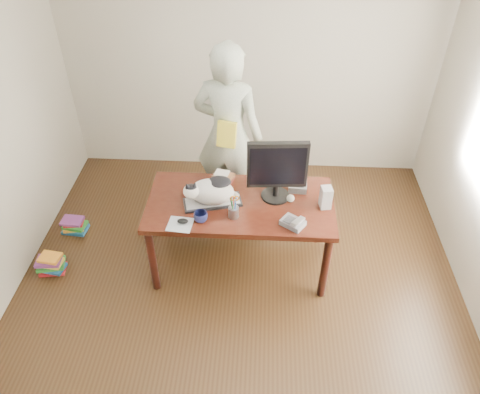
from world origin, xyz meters
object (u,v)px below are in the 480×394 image
mouse (183,221)px  speaker (326,197)px  baseball (291,198)px  desk (241,209)px  pen_cup (234,211)px  person (228,136)px  book_pile_b (74,225)px  phone (293,223)px  coffee_mug (201,217)px  monitor (277,168)px  book_pile_a (51,264)px  keyboard (213,202)px  book_stack (223,177)px  calculator (298,184)px  cat (210,191)px

mouse → speaker: (1.17, 0.28, 0.08)m
mouse → baseball: baseball is taller
desk → pen_cup: (-0.04, -0.26, 0.21)m
speaker → person: size_ratio=0.11×
book_pile_b → pen_cup: bearing=-17.7°
pen_cup → person: (-0.11, 0.96, 0.12)m
desk → phone: 0.59m
coffee_mug → monitor: bearing=28.4°
mouse → book_pile_a: size_ratio=0.35×
keyboard → book_pile_b: bearing=151.5°
book_stack → book_pile_b: bearing=-161.0°
desk → keyboard: 0.30m
speaker → person: person is taller
speaker → calculator: 0.34m
monitor → cat: bearing=-173.7°
mouse → calculator: 1.09m
cat → book_stack: 0.37m
baseball → calculator: 0.22m
keyboard → book_pile_a: bearing=172.3°
monitor → coffee_mug: 0.74m
cat → book_pile_b: cat is taller
keyboard → pen_cup: bearing=-53.8°
baseball → book_pile_b: bearing=171.7°
keyboard → book_pile_b: 1.68m
book_pile_a → book_pile_b: book_pile_a is taller
phone → calculator: phone is taller
mouse → book_stack: 0.66m
person → book_pile_b: bearing=28.1°
cat → phone: 0.74m
desk → phone: bearing=-37.6°
monitor → phone: (0.14, -0.34, -0.29)m
keyboard → calculator: 0.78m
baseball → cat: bearing=-174.2°
calculator → keyboard: bearing=-155.4°
desk → calculator: (0.50, 0.17, 0.18)m
book_stack → person: size_ratio=0.12×
desk → mouse: bearing=-140.9°
coffee_mug → person: (0.15, 1.03, 0.14)m
book_pile_a → cat: bearing=6.4°
mouse → calculator: size_ratio=0.43×
keyboard → book_pile_b: keyboard is taller
phone → book_pile_a: (-2.19, 0.06, -0.69)m
cat → book_stack: bearing=63.4°
keyboard → cat: bearing=-171.6°
speaker → calculator: speaker is taller
book_pile_a → book_pile_b: bearing=86.9°
pen_cup → mouse: size_ratio=2.31×
desk → book_pile_a: bearing=-171.0°
cat → coffee_mug: 0.25m
book_stack → calculator: book_stack is taller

